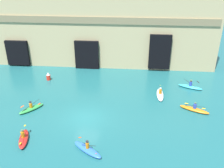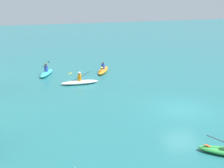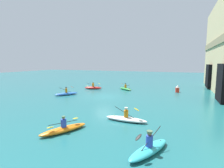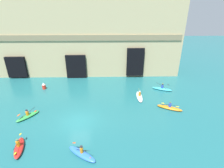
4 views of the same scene
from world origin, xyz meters
The scene contains 9 objects.
ground_plane centered at (0.00, 0.00, 0.00)m, with size 120.00×120.00×0.00m, color #1E6066.
cliff_bluff centered at (-2.46, 16.74, 6.71)m, with size 38.35×6.67×13.49m.
kayak_red centered at (-4.91, -4.23, 0.25)m, with size 1.52×2.95×1.18m.
kayak_blue centered at (1.10, -5.11, 0.22)m, with size 2.98×2.46×1.16m.
kayak_orange centered at (11.51, 2.40, 0.21)m, with size 3.17×2.12×1.04m.
kayak_green centered at (-6.24, 0.95, 0.22)m, with size 2.39×2.78×1.04m.
kayak_white centered at (8.07, 5.51, 0.21)m, with size 0.87×3.26×1.13m.
kayak_cyan centered at (12.10, 7.96, 0.23)m, with size 3.11×1.91×1.21m.
marker_buoy centered at (-6.86, 8.76, 0.51)m, with size 0.56×0.56×1.11m.
Camera 4 is at (3.57, -16.85, 12.49)m, focal length 28.00 mm.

